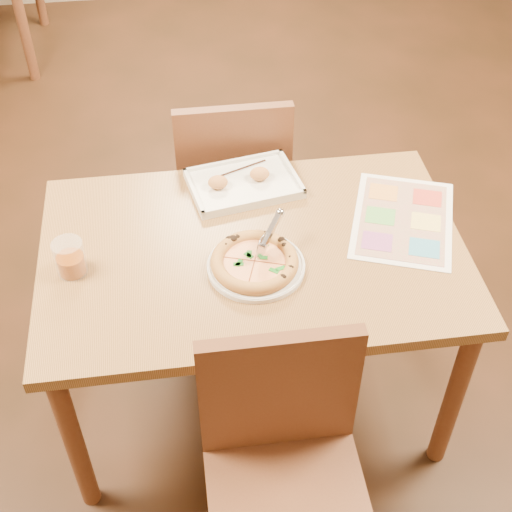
{
  "coord_description": "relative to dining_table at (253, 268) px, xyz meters",
  "views": [
    {
      "loc": [
        -0.21,
        -1.58,
        2.21
      ],
      "look_at": [
        -0.0,
        -0.09,
        0.77
      ],
      "focal_mm": 50.0,
      "sensor_mm": 36.0,
      "label": 1
    }
  ],
  "objects": [
    {
      "name": "dining_table",
      "position": [
        0.0,
        0.0,
        0.0
      ],
      "size": [
        1.3,
        0.85,
        0.72
      ],
      "color": "olive",
      "rests_on": "ground"
    },
    {
      "name": "room",
      "position": [
        0.0,
        0.0,
        0.72
      ],
      "size": [
        7.0,
        7.0,
        7.0
      ],
      "color": "#32190D",
      "rests_on": "ground"
    },
    {
      "name": "appetizer_tray",
      "position": [
        0.01,
        0.3,
        0.1
      ],
      "size": [
        0.4,
        0.31,
        0.06
      ],
      "rotation": [
        0.0,
        0.0,
        0.19
      ],
      "color": "silver",
      "rests_on": "dining_table"
    },
    {
      "name": "plate",
      "position": [
        -0.0,
        -0.09,
        0.09
      ],
      "size": [
        0.39,
        0.39,
        0.02
      ],
      "primitive_type": "cylinder",
      "rotation": [
        0.0,
        0.0,
        0.43
      ],
      "color": "silver",
      "rests_on": "dining_table"
    },
    {
      "name": "chair_far",
      "position": [
        -0.0,
        0.6,
        -0.07
      ],
      "size": [
        0.42,
        0.42,
        0.47
      ],
      "rotation": [
        0.0,
        0.0,
        3.14
      ],
      "color": "brown",
      "rests_on": "ground"
    },
    {
      "name": "chair_near",
      "position": [
        0.0,
        -0.6,
        -0.07
      ],
      "size": [
        0.42,
        0.42,
        0.47
      ],
      "color": "brown",
      "rests_on": "ground"
    },
    {
      "name": "pizza",
      "position": [
        -0.01,
        -0.09,
        0.11
      ],
      "size": [
        0.26,
        0.26,
        0.04
      ],
      "rotation": [
        0.0,
        0.0,
        -0.32
      ],
      "color": "gold",
      "rests_on": "plate"
    },
    {
      "name": "menu",
      "position": [
        0.49,
        0.06,
        0.09
      ],
      "size": [
        0.44,
        0.51,
        0.0
      ],
      "primitive_type": "cube",
      "rotation": [
        0.0,
        0.0,
        -0.34
      ],
      "color": "white",
      "rests_on": "dining_table"
    },
    {
      "name": "pizza_cutter",
      "position": [
        0.04,
        -0.04,
        0.17
      ],
      "size": [
        0.1,
        0.13,
        0.09
      ],
      "rotation": [
        0.0,
        0.0,
        0.95
      ],
      "color": "silver",
      "rests_on": "pizza"
    },
    {
      "name": "glass_tumbler",
      "position": [
        -0.54,
        -0.03,
        0.13
      ],
      "size": [
        0.09,
        0.09,
        0.11
      ],
      "rotation": [
        0.0,
        0.0,
        -0.07
      ],
      "color": "#8C3D0A",
      "rests_on": "dining_table"
    }
  ]
}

